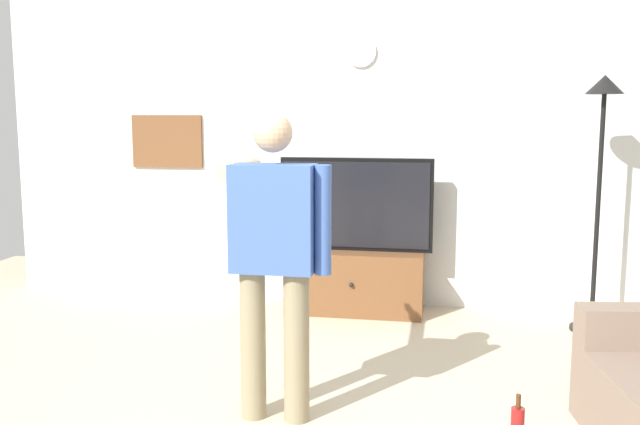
% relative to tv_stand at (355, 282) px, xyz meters
% --- Properties ---
extents(back_wall, '(6.40, 0.10, 2.70)m').
position_rel_tv_stand_xyz_m(back_wall, '(-0.06, 0.35, 1.09)').
color(back_wall, silver).
rests_on(back_wall, ground_plane).
extents(tv_stand, '(1.14, 0.44, 0.53)m').
position_rel_tv_stand_xyz_m(tv_stand, '(0.00, 0.00, 0.00)').
color(tv_stand, brown).
rests_on(tv_stand, ground_plane).
extents(television, '(1.28, 0.07, 0.78)m').
position_rel_tv_stand_xyz_m(television, '(-0.00, 0.05, 0.65)').
color(television, black).
rests_on(television, tv_stand).
extents(wall_clock, '(0.26, 0.03, 0.26)m').
position_rel_tv_stand_xyz_m(wall_clock, '(-0.00, 0.29, 1.92)').
color(wall_clock, white).
extents(framed_picture, '(0.66, 0.04, 0.47)m').
position_rel_tv_stand_xyz_m(framed_picture, '(-1.76, 0.30, 1.16)').
color(framed_picture, brown).
extents(floor_lamp, '(0.32, 0.32, 1.95)m').
position_rel_tv_stand_xyz_m(floor_lamp, '(1.87, -0.17, 1.13)').
color(floor_lamp, black).
rests_on(floor_lamp, ground_plane).
extents(person_standing_nearer_lamp, '(0.62, 0.78, 1.68)m').
position_rel_tv_stand_xyz_m(person_standing_nearer_lamp, '(-0.16, -2.12, 0.69)').
color(person_standing_nearer_lamp, gray).
rests_on(person_standing_nearer_lamp, ground_plane).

